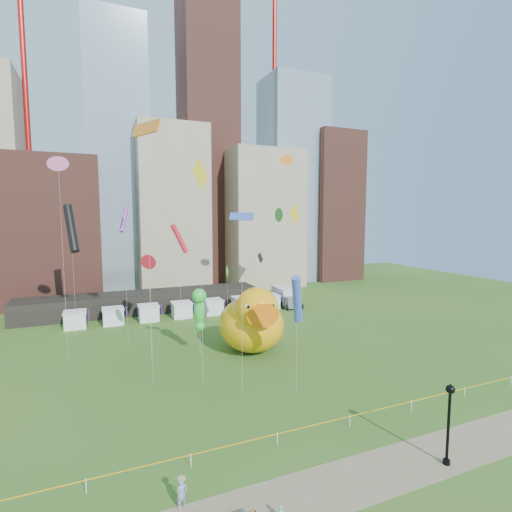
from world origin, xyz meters
name	(u,v)px	position (x,y,z in m)	size (l,w,h in m)	color
ground	(277,445)	(0.00, 0.00, 0.00)	(160.00, 160.00, 0.00)	#2B5B1C
footpath	(316,493)	(0.00, -5.00, 0.01)	(70.00, 4.00, 0.02)	#756549
skyline	(161,189)	(2.25, 61.06, 21.44)	(101.00, 23.00, 68.00)	brown
crane_left	(28,49)	(-21.11, 64.00, 46.90)	(23.00, 1.00, 76.00)	red
crane_right	(278,85)	(30.89, 64.00, 46.90)	(23.00, 1.00, 76.00)	red
pavilion	(144,302)	(-4.00, 42.00, 1.60)	(38.00, 6.00, 3.20)	black
vendor_tents	(182,310)	(1.02, 36.00, 1.11)	(33.24, 2.80, 2.40)	white
caution_tape	(277,436)	(0.00, 0.00, 0.68)	(50.00, 0.06, 0.90)	white
big_duck	(252,321)	(5.32, 17.50, 3.66)	(8.86, 10.95, 7.98)	#F7A10C
small_duck	(268,322)	(9.93, 23.14, 1.60)	(3.79, 4.75, 3.49)	white
seahorse_green	(200,306)	(-0.54, 18.68, 5.67)	(2.06, 2.32, 7.66)	silver
seahorse_purple	(239,323)	(3.93, 18.10, 3.40)	(1.44, 1.68, 4.91)	silver
lamppost	(449,415)	(8.96, -6.00, 3.27)	(0.56, 0.56, 5.35)	black
box_truck	(285,296)	(19.56, 37.00, 1.59)	(3.29, 7.44, 3.10)	silver
woman	(182,494)	(-7.22, -3.20, 0.83)	(0.59, 0.39, 1.63)	white
kite_0	(179,239)	(0.04, 31.85, 12.47)	(2.60, 1.51, 14.61)	silver
kite_1	(58,165)	(-14.15, 22.38, 20.83)	(1.47, 0.67, 21.71)	silver
kite_2	(260,258)	(6.81, 18.67, 10.76)	(1.80, 2.88, 11.27)	silver
kite_3	(280,215)	(16.71, 33.78, 15.83)	(0.44, 2.28, 16.98)	silver
kite_4	(295,215)	(19.15, 33.18, 15.76)	(3.06, 2.03, 17.75)	silver
kite_5	(242,219)	(0.42, 7.88, 15.42)	(1.83, 1.59, 15.93)	silver
kite_6	(287,161)	(14.28, 26.73, 23.28)	(1.41, 0.39, 24.18)	silver
kite_7	(124,220)	(-7.75, 25.32, 15.22)	(1.40, 1.79, 16.78)	silver
kite_8	(149,262)	(-5.61, 20.79, 10.60)	(1.09, 1.43, 11.43)	silver
kite_10	(71,228)	(-13.72, 31.93, 14.10)	(2.06, 3.80, 17.21)	silver
kite_11	(227,273)	(5.32, 26.51, 8.00)	(0.93, 1.68, 9.10)	silver
kite_12	(200,179)	(-2.09, 11.66, 18.94)	(1.98, 2.05, 20.75)	silver
kite_13	(297,300)	(5.18, 6.76, 8.33)	(2.23, 2.59, 10.60)	silver
kite_14	(146,130)	(-6.45, 13.55, 23.22)	(2.23, 3.80, 23.94)	silver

